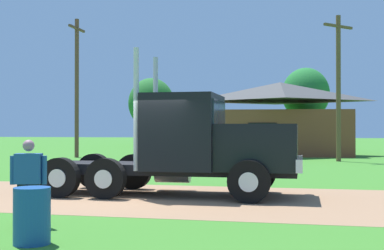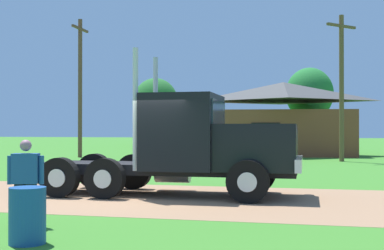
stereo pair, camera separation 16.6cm
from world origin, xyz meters
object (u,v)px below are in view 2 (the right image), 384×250
steel_barrel (27,215)px  shed_building (284,120)px  truck_foreground_white (196,147)px  visitor_by_barrel (26,179)px  utility_pole_near (80,84)px  utility_pole_far (342,84)px

steel_barrel → shed_building: 29.41m
truck_foreground_white → steel_barrel: bearing=-101.1°
visitor_by_barrel → shed_building: 28.14m
visitor_by_barrel → utility_pole_near: size_ratio=0.18×
truck_foreground_white → utility_pole_far: 17.29m
steel_barrel → utility_pole_near: utility_pole_near is taller
truck_foreground_white → visitor_by_barrel: 5.42m
utility_pole_near → steel_barrel: bearing=-66.7°
steel_barrel → shed_building: size_ratio=0.09×
truck_foreground_white → steel_barrel: truck_foreground_white is taller
truck_foreground_white → utility_pole_near: 20.78m
steel_barrel → utility_pole_far: (5.84, 22.73, 3.87)m
truck_foreground_white → shed_building: 22.98m
steel_barrel → utility_pole_near: 25.84m
utility_pole_near → utility_pole_far: utility_pole_near is taller
utility_pole_near → utility_pole_far: bearing=-2.5°
shed_building → utility_pole_far: (3.52, -6.52, 1.86)m
visitor_by_barrel → truck_foreground_white: bearing=67.6°
visitor_by_barrel → steel_barrel: size_ratio=1.81×
steel_barrel → shed_building: shed_building is taller
steel_barrel → shed_building: (2.32, 29.25, 2.01)m
truck_foreground_white → steel_barrel: 6.51m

